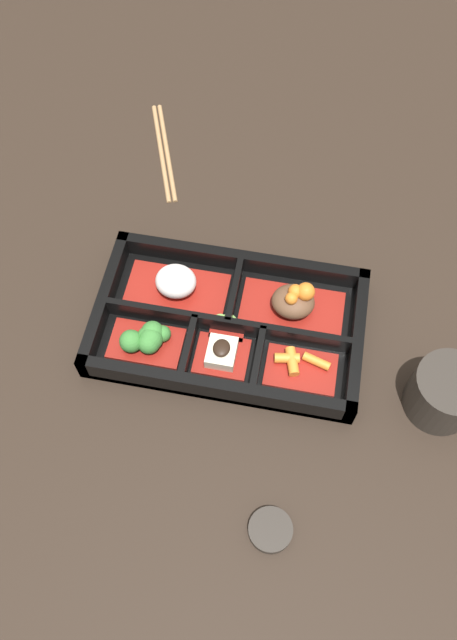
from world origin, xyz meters
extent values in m
plane|color=black|center=(0.00, 0.00, 0.00)|extent=(3.00, 3.00, 0.00)
cube|color=black|center=(0.00, 0.00, 0.01)|extent=(0.34, 0.20, 0.01)
cube|color=black|center=(0.00, -0.09, 0.02)|extent=(0.34, 0.01, 0.04)
cube|color=black|center=(0.00, 0.09, 0.02)|extent=(0.34, 0.01, 0.04)
cube|color=black|center=(-0.16, 0.00, 0.02)|extent=(0.01, 0.20, 0.04)
cube|color=black|center=(0.16, 0.00, 0.02)|extent=(0.01, 0.20, 0.04)
cube|color=black|center=(0.00, -0.01, 0.02)|extent=(0.31, 0.01, 0.04)
cube|color=black|center=(-0.04, -0.05, 0.02)|extent=(0.01, 0.08, 0.04)
cube|color=black|center=(0.05, -0.05, 0.02)|extent=(0.01, 0.08, 0.04)
cube|color=black|center=(0.00, 0.04, 0.02)|extent=(0.01, 0.09, 0.04)
cube|color=maroon|center=(-0.08, 0.04, 0.01)|extent=(0.13, 0.07, 0.01)
ellipsoid|color=silver|center=(-0.08, 0.04, 0.03)|extent=(0.05, 0.05, 0.04)
cube|color=maroon|center=(0.08, 0.04, 0.01)|extent=(0.13, 0.07, 0.01)
ellipsoid|color=brown|center=(0.08, 0.04, 0.03)|extent=(0.06, 0.05, 0.03)
sphere|color=orange|center=(0.07, 0.03, 0.05)|extent=(0.02, 0.02, 0.02)
sphere|color=orange|center=(0.09, 0.04, 0.05)|extent=(0.02, 0.02, 0.02)
sphere|color=orange|center=(0.08, 0.04, 0.05)|extent=(0.02, 0.02, 0.02)
cube|color=maroon|center=(-0.10, -0.05, 0.01)|extent=(0.09, 0.06, 0.01)
sphere|color=#387A33|center=(-0.09, -0.04, 0.03)|extent=(0.03, 0.03, 0.03)
sphere|color=#387A33|center=(-0.09, -0.04, 0.03)|extent=(0.03, 0.03, 0.03)
sphere|color=#387A33|center=(-0.09, -0.05, 0.03)|extent=(0.03, 0.03, 0.03)
sphere|color=#387A33|center=(-0.11, -0.05, 0.03)|extent=(0.03, 0.03, 0.03)
sphere|color=#387A33|center=(-0.08, -0.03, 0.03)|extent=(0.02, 0.02, 0.02)
sphere|color=#387A33|center=(-0.09, -0.05, 0.03)|extent=(0.03, 0.03, 0.03)
cube|color=maroon|center=(0.00, -0.05, 0.01)|extent=(0.07, 0.06, 0.01)
cube|color=beige|center=(0.00, -0.05, 0.02)|extent=(0.04, 0.04, 0.02)
ellipsoid|color=black|center=(0.00, -0.05, 0.04)|extent=(0.02, 0.02, 0.01)
cube|color=maroon|center=(0.10, -0.05, 0.01)|extent=(0.09, 0.06, 0.01)
cylinder|color=orange|center=(0.09, -0.04, 0.02)|extent=(0.02, 0.04, 0.01)
cylinder|color=orange|center=(0.08, -0.04, 0.02)|extent=(0.03, 0.02, 0.01)
cylinder|color=orange|center=(0.12, -0.03, 0.02)|extent=(0.04, 0.02, 0.01)
cube|color=maroon|center=(0.00, -0.01, 0.01)|extent=(0.04, 0.03, 0.01)
cylinder|color=#75A84C|center=(0.00, 0.00, 0.02)|extent=(0.02, 0.02, 0.00)
cylinder|color=#75A84C|center=(-0.01, 0.00, 0.02)|extent=(0.02, 0.02, 0.01)
cylinder|color=#75A84C|center=(0.00, 0.00, 0.02)|extent=(0.02, 0.02, 0.01)
cylinder|color=#2D2823|center=(0.27, -0.05, 0.03)|extent=(0.08, 0.08, 0.07)
cylinder|color=#597A38|center=(0.27, -0.05, 0.06)|extent=(0.07, 0.07, 0.01)
cylinder|color=#A87F51|center=(-0.16, 0.28, 0.00)|extent=(0.08, 0.19, 0.01)
cylinder|color=#A87F51|center=(-0.15, 0.29, 0.00)|extent=(0.08, 0.19, 0.01)
cylinder|color=#2D2823|center=(0.09, -0.24, 0.01)|extent=(0.05, 0.05, 0.01)
cylinder|color=black|center=(0.09, -0.24, 0.01)|extent=(0.03, 0.03, 0.00)
camera|label=1|loc=(0.07, -0.38, 0.71)|focal=35.00mm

